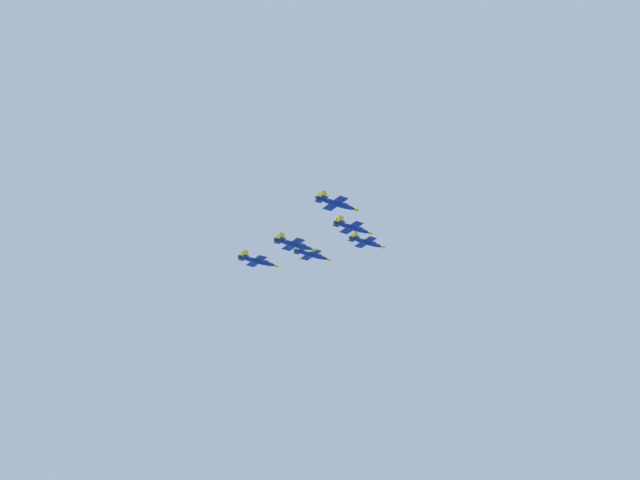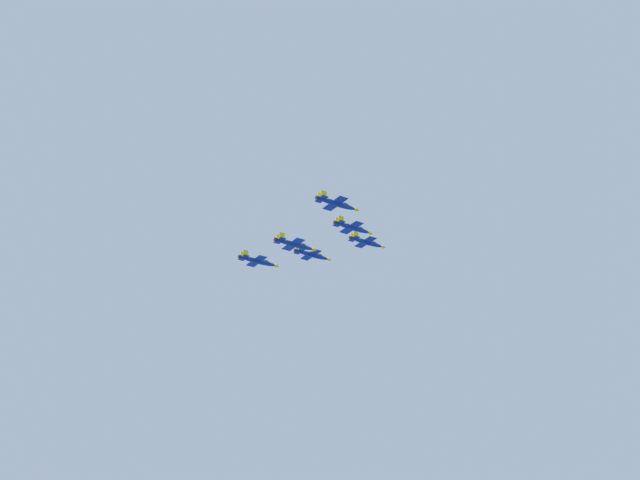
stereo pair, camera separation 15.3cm
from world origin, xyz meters
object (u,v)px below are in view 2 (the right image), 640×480
(jet_right_outer, at_px, (337,204))
(jet_slot_rear, at_px, (295,244))
(jet_right_wingman, at_px, (353,228))
(jet_left_outer, at_px, (258,261))
(jet_lead, at_px, (367,242))
(jet_left_wingman, at_px, (312,255))

(jet_right_outer, xyz_separation_m, jet_slot_rear, (10.77, -19.99, -3.64))
(jet_slot_rear, bearing_deg, jet_right_wingman, -39.90)
(jet_right_outer, relative_size, jet_slot_rear, 0.99)
(jet_left_outer, bearing_deg, jet_right_wingman, -67.68)
(jet_lead, bearing_deg, jet_left_outer, 139.69)
(jet_lead, xyz_separation_m, jet_left_wingman, (17.14, -3.66, -3.33))
(jet_left_outer, xyz_separation_m, jet_right_outer, (-21.53, 39.99, 0.46))
(jet_lead, height_order, jet_right_wingman, jet_lead)
(jet_lead, relative_size, jet_slot_rear, 0.95)
(jet_lead, distance_m, jet_right_wingman, 17.83)
(jet_left_outer, bearing_deg, jet_slot_rear, -89.10)
(jet_lead, xyz_separation_m, jet_right_outer, (12.76, 32.66, -4.06))
(jet_left_wingman, height_order, jet_right_wingman, jet_right_wingman)
(jet_left_wingman, bearing_deg, jet_left_outer, 139.57)
(jet_lead, bearing_deg, jet_left_wingman, 139.69)
(jet_left_outer, distance_m, jet_slot_rear, 22.93)
(jet_lead, relative_size, jet_left_outer, 0.94)
(jet_left_outer, bearing_deg, jet_left_wingman, -39.46)
(jet_right_wingman, bearing_deg, jet_slot_rear, 138.90)
(jet_right_wingman, relative_size, jet_right_outer, 0.97)
(jet_right_wingman, xyz_separation_m, jet_slot_rear, (17.14, -3.66, -4.46))
(jet_left_outer, bearing_deg, jet_lead, -39.46)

